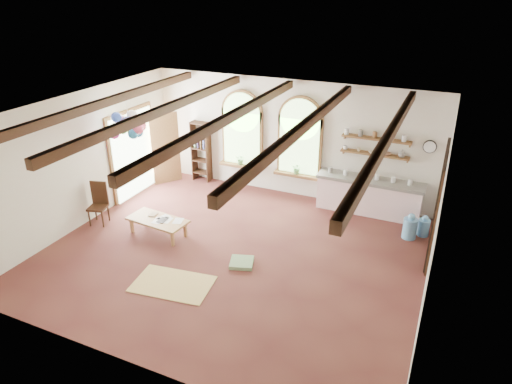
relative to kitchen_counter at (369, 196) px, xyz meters
The scene contains 27 objects.
floor 3.97m from the kitchen_counter, 125.71° to the right, with size 8.00×8.00×0.00m, color brown.
ceiling_beams 4.73m from the kitchen_counter, 125.71° to the right, with size 6.20×6.80×0.18m, color #3A2112, non-canonical shape.
window_left 3.88m from the kitchen_counter, behind, with size 1.30×0.28×2.20m.
window_right 2.32m from the kitchen_counter, behind, with size 1.30×0.28×2.20m.
left_doorway 6.44m from the kitchen_counter, 167.37° to the right, with size 0.10×1.90×2.50m, color brown.
right_doorway 2.45m from the kitchen_counter, 45.86° to the right, with size 0.10×1.30×2.40m, color black.
kitchen_counter is the anchor object (origin of this frame).
wall_shelf_lower 1.09m from the kitchen_counter, 90.00° to the left, with size 1.70×0.24×0.04m, color brown.
wall_shelf_upper 1.49m from the kitchen_counter, 90.00° to the left, with size 1.70×0.24×0.04m, color brown.
wall_clock 1.91m from the kitchen_counter, 11.31° to the left, with size 0.32×0.32×0.04m, color black.
bookshelf 5.02m from the kitchen_counter, behind, with size 0.53×0.32×1.80m.
coffee_table 5.34m from the kitchen_counter, 143.58° to the right, with size 1.50×0.80×0.41m.
side_chair 6.80m from the kitchen_counter, 151.13° to the right, with size 0.52×0.52×1.06m.
floor_mat 5.54m from the kitchen_counter, 121.71° to the right, with size 1.55×0.96×0.02m, color tan.
floor_cushion 4.03m from the kitchen_counter, 119.07° to the right, with size 0.48×0.48×0.08m, color #67855C.
water_jug_a 1.61m from the kitchen_counter, 24.10° to the right, with size 0.27×0.27×0.52m.
water_jug_b 1.48m from the kitchen_counter, 37.77° to the right, with size 0.33×0.33×0.63m.
balloon_cluster 6.24m from the kitchen_counter, 156.22° to the right, with size 0.86×0.91×1.16m.
table_book 5.51m from the kitchen_counter, 146.59° to the right, with size 0.17×0.24×0.02m, color olive.
tablet 5.23m from the kitchen_counter, 142.59° to the right, with size 0.18×0.27×0.01m, color black.
potted_plant_left 3.72m from the kitchen_counter, behind, with size 0.27×0.23×0.30m, color #598C4C.
potted_plant_right 2.04m from the kitchen_counter, behind, with size 0.27×0.23×0.30m, color #598C4C.
shelf_cup_a 1.38m from the kitchen_counter, 166.50° to the left, with size 0.12×0.10×0.10m, color white.
shelf_cup_b 1.22m from the kitchen_counter, 155.77° to the left, with size 0.10×0.10×0.09m, color beige.
shelf_bowl_a 1.14m from the kitchen_counter, 105.52° to the left, with size 0.22×0.22×0.05m, color beige.
shelf_bowl_b 1.18m from the kitchen_counter, 30.96° to the left, with size 0.20×0.20×0.06m, color #8C664C.
shelf_vase 1.37m from the kitchen_counter, 15.48° to the left, with size 0.18×0.18×0.19m, color slate.
Camera 1 is at (3.95, -7.62, 5.52)m, focal length 32.00 mm.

